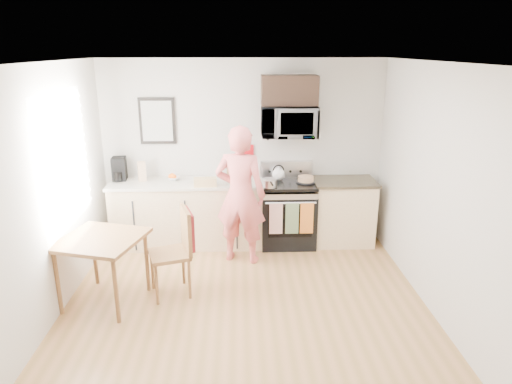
{
  "coord_description": "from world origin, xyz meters",
  "views": [
    {
      "loc": [
        -0.05,
        -4.15,
        2.73
      ],
      "look_at": [
        0.14,
        1.0,
        1.1
      ],
      "focal_mm": 32.0,
      "sensor_mm": 36.0,
      "label": 1
    }
  ],
  "objects_px": {
    "person": "(240,195)",
    "range": "(288,215)",
    "microwave": "(289,122)",
    "chair": "(181,239)",
    "cake": "(306,179)",
    "dining_table": "(101,245)"
  },
  "relations": [
    {
      "from": "person",
      "to": "range",
      "type": "bearing_deg",
      "value": -127.3
    },
    {
      "from": "microwave",
      "to": "chair",
      "type": "distance_m",
      "value": 2.27
    },
    {
      "from": "cake",
      "to": "microwave",
      "type": "bearing_deg",
      "value": 154.27
    },
    {
      "from": "cake",
      "to": "chair",
      "type": "bearing_deg",
      "value": -140.2
    },
    {
      "from": "person",
      "to": "cake",
      "type": "bearing_deg",
      "value": -135.9
    },
    {
      "from": "dining_table",
      "to": "person",
      "type": "bearing_deg",
      "value": 33.71
    },
    {
      "from": "cake",
      "to": "range",
      "type": "bearing_deg",
      "value": 177.16
    },
    {
      "from": "person",
      "to": "chair",
      "type": "height_order",
      "value": "person"
    },
    {
      "from": "range",
      "to": "cake",
      "type": "bearing_deg",
      "value": -2.84
    },
    {
      "from": "microwave",
      "to": "cake",
      "type": "relative_size",
      "value": 2.84
    },
    {
      "from": "chair",
      "to": "cake",
      "type": "relative_size",
      "value": 3.83
    },
    {
      "from": "microwave",
      "to": "cake",
      "type": "bearing_deg",
      "value": -25.73
    },
    {
      "from": "person",
      "to": "cake",
      "type": "height_order",
      "value": "person"
    },
    {
      "from": "microwave",
      "to": "cake",
      "type": "height_order",
      "value": "microwave"
    },
    {
      "from": "range",
      "to": "dining_table",
      "type": "distance_m",
      "value": 2.69
    },
    {
      "from": "person",
      "to": "dining_table",
      "type": "relative_size",
      "value": 2.05
    },
    {
      "from": "microwave",
      "to": "person",
      "type": "xyz_separation_m",
      "value": [
        -0.68,
        -0.63,
        -0.85
      ]
    },
    {
      "from": "microwave",
      "to": "person",
      "type": "distance_m",
      "value": 1.26
    },
    {
      "from": "range",
      "to": "chair",
      "type": "xyz_separation_m",
      "value": [
        -1.35,
        -1.34,
        0.22
      ]
    },
    {
      "from": "range",
      "to": "chair",
      "type": "relative_size",
      "value": 1.13
    },
    {
      "from": "range",
      "to": "cake",
      "type": "height_order",
      "value": "range"
    },
    {
      "from": "microwave",
      "to": "chair",
      "type": "bearing_deg",
      "value": -133.11
    }
  ]
}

